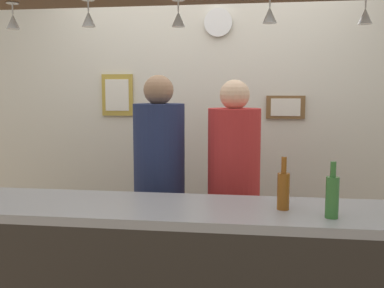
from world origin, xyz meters
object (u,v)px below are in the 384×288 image
picture_frame_caricature (117,95)px  picture_frame_lower_pair (286,107)px  bottle_beer_amber_tall (283,189)px  person_right_red_shirt (234,180)px  wall_clock (218,23)px  bottle_beer_green_import (332,196)px  person_middle_navy_shirt (159,175)px

picture_frame_caricature → picture_frame_lower_pair: 1.37m
bottle_beer_amber_tall → picture_frame_lower_pair: bearing=86.1°
person_right_red_shirt → wall_clock: wall_clock is taller
person_right_red_shirt → picture_frame_caricature: picture_frame_caricature is taller
bottle_beer_amber_tall → picture_frame_lower_pair: picture_frame_lower_pair is taller
bottle_beer_amber_tall → bottle_beer_green_import: size_ratio=1.00×
person_middle_navy_shirt → bottle_beer_green_import: size_ratio=6.44×
person_middle_navy_shirt → picture_frame_caricature: (-0.50, 0.70, 0.53)m
bottle_beer_amber_tall → person_right_red_shirt: bearing=111.3°
person_right_red_shirt → bottle_beer_green_import: 0.95m
picture_frame_lower_pair → picture_frame_caricature: bearing=180.0°
person_right_red_shirt → picture_frame_lower_pair: 0.92m
person_right_red_shirt → wall_clock: bearing=103.4°
picture_frame_lower_pair → wall_clock: (-0.53, -0.01, 0.66)m
person_middle_navy_shirt → bottle_beer_green_import: bearing=-39.8°
picture_frame_caricature → wall_clock: size_ratio=1.55×
bottle_beer_green_import → wall_clock: (-0.65, 1.51, 1.01)m
person_right_red_shirt → bottle_beer_amber_tall: (0.27, -0.70, 0.10)m
person_middle_navy_shirt → person_right_red_shirt: (0.50, 0.00, -0.02)m
bottle_beer_amber_tall → wall_clock: 1.78m
bottle_beer_amber_tall → picture_frame_lower_pair: (0.10, 1.40, 0.35)m
person_right_red_shirt → bottle_beer_green_import: bearing=-59.4°
bottle_beer_amber_tall → picture_frame_caricature: size_ratio=0.76×
person_right_red_shirt → person_middle_navy_shirt: bearing=180.0°
picture_frame_caricature → person_right_red_shirt: bearing=-35.2°
bottle_beer_green_import → picture_frame_caricature: (-1.48, 1.52, 0.44)m
person_right_red_shirt → wall_clock: size_ratio=7.46×
person_right_red_shirt → picture_frame_lower_pair: size_ratio=5.47×
person_middle_navy_shirt → picture_frame_lower_pair: (0.86, 0.70, 0.43)m
bottle_beer_green_import → wall_clock: 1.93m
wall_clock → picture_frame_caricature: bearing=179.6°
picture_frame_caricature → wall_clock: 1.01m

